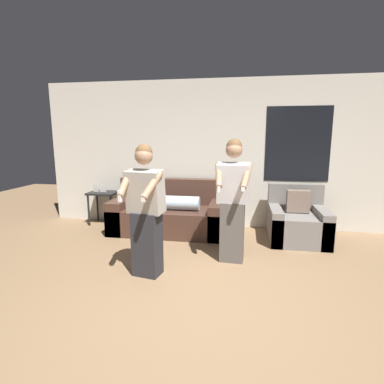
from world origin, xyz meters
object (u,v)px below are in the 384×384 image
at_px(armchair, 297,222).
at_px(person_right, 233,201).
at_px(couch, 170,214).
at_px(side_table, 103,197).
at_px(person_left, 146,212).

xyz_separation_m(armchair, person_right, (-1.02, -1.03, 0.53)).
bearing_deg(couch, side_table, 170.34).
relative_size(side_table, person_left, 0.49).
bearing_deg(side_table, person_left, -52.51).
bearing_deg(couch, person_left, -85.69).
distance_m(couch, person_left, 1.81).
xyz_separation_m(armchair, person_left, (-2.03, -1.63, 0.50)).
height_order(armchair, person_right, person_right).
bearing_deg(person_right, couch, 135.11).
relative_size(armchair, side_table, 1.20).
relative_size(couch, person_right, 1.22).
relative_size(couch, side_table, 2.58).
bearing_deg(person_left, armchair, 38.83).
bearing_deg(person_right, armchair, 45.27).
distance_m(armchair, person_left, 2.65).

